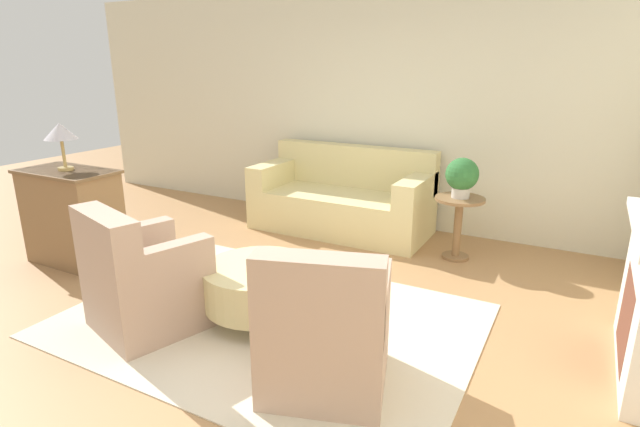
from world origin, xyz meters
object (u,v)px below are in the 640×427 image
object	(u,v)px
armchair_right	(325,333)
side_table	(458,218)
couch	(343,201)
ottoman_table	(260,285)
armchair_left	(142,282)
table_lamp	(60,133)
potted_plant_on_side_table	(462,176)
dresser	(73,215)

from	to	relation	value
armchair_right	side_table	xyz separation A→B (m)	(0.19, 2.53, 0.06)
couch	ottoman_table	world-z (taller)	couch
armchair_left	table_lamp	size ratio (longest dim) A/B	2.10
couch	armchair_left	world-z (taller)	couch
couch	side_table	bearing A→B (deg)	-11.51
couch	potted_plant_on_side_table	distance (m)	1.55
side_table	dresser	size ratio (longest dim) A/B	0.66
armchair_right	couch	bearing A→B (deg)	113.84
couch	armchair_right	distance (m)	3.09
armchair_left	side_table	distance (m)	3.06
armchair_right	side_table	bearing A→B (deg)	85.76
armchair_left	side_table	world-z (taller)	armchair_left
side_table	table_lamp	distance (m)	3.93
couch	side_table	xyz separation A→B (m)	(1.43, -0.29, 0.08)
armchair_left	side_table	xyz separation A→B (m)	(1.72, 2.53, 0.06)
potted_plant_on_side_table	armchair_left	bearing A→B (deg)	-124.20
armchair_right	ottoman_table	xyz separation A→B (m)	(-0.86, 0.54, -0.09)
armchair_right	potted_plant_on_side_table	xyz separation A→B (m)	(0.19, 2.53, 0.49)
dresser	armchair_right	bearing A→B (deg)	-11.34
couch	armchair_right	size ratio (longest dim) A/B	2.19
ottoman_table	table_lamp	bearing A→B (deg)	177.82
armchair_left	armchair_right	world-z (taller)	same
armchair_left	dresser	bearing A→B (deg)	158.64
armchair_right	ottoman_table	distance (m)	1.02
side_table	armchair_right	bearing A→B (deg)	-94.24
couch	armchair_left	bearing A→B (deg)	-95.76
armchair_left	dresser	xyz separation A→B (m)	(-1.61, 0.63, 0.11)
potted_plant_on_side_table	armchair_right	bearing A→B (deg)	-94.24
couch	dresser	bearing A→B (deg)	-130.85
potted_plant_on_side_table	table_lamp	world-z (taller)	table_lamp
armchair_left	potted_plant_on_side_table	world-z (taller)	potted_plant_on_side_table
couch	dresser	xyz separation A→B (m)	(-1.90, -2.19, 0.14)
couch	ottoman_table	xyz separation A→B (m)	(0.39, -2.28, -0.07)
armchair_left	armchair_right	bearing A→B (deg)	0.00
ottoman_table	dresser	distance (m)	2.30
armchair_left	potted_plant_on_side_table	size ratio (longest dim) A/B	2.37
couch	potted_plant_on_side_table	bearing A→B (deg)	-11.51
ottoman_table	side_table	size ratio (longest dim) A/B	1.36
armchair_right	table_lamp	world-z (taller)	table_lamp
armchair_right	table_lamp	distance (m)	3.33
ottoman_table	armchair_left	bearing A→B (deg)	-141.21
couch	potted_plant_on_side_table	world-z (taller)	potted_plant_on_side_table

